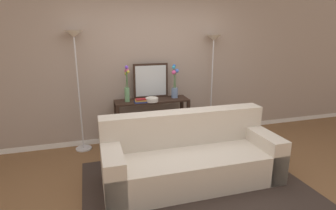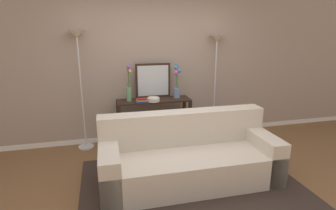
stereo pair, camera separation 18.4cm
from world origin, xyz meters
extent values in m
cube|color=brown|center=(0.00, 0.00, -0.01)|extent=(16.00, 16.00, 0.02)
cube|color=white|center=(0.00, 1.90, 0.04)|extent=(12.00, 0.15, 0.09)
cube|color=gray|center=(0.00, 1.90, 1.41)|extent=(12.00, 0.14, 2.64)
cube|color=#332823|center=(0.12, 0.09, 0.01)|extent=(2.78, 2.03, 0.01)
cube|color=beige|center=(0.12, 0.19, 0.21)|extent=(2.28, 0.92, 0.42)
cube|color=beige|center=(0.12, 0.51, 0.65)|extent=(2.28, 0.28, 0.46)
cube|color=beige|center=(-0.90, 0.20, 0.30)|extent=(0.25, 0.90, 0.60)
cube|color=beige|center=(1.13, 0.18, 0.30)|extent=(0.25, 0.90, 0.60)
cube|color=black|center=(-0.09, 1.54, 0.79)|extent=(1.25, 0.38, 0.03)
cube|color=black|center=(-0.09, 1.54, 0.15)|extent=(1.15, 0.33, 0.01)
cube|color=black|center=(-0.68, 1.37, 0.39)|extent=(0.05, 0.05, 0.78)
cube|color=black|center=(0.51, 1.37, 0.39)|extent=(0.05, 0.05, 0.78)
cube|color=black|center=(-0.68, 1.70, 0.39)|extent=(0.05, 0.05, 0.78)
cube|color=black|center=(0.51, 1.70, 0.39)|extent=(0.05, 0.05, 0.78)
cylinder|color=silver|center=(-1.25, 1.66, 0.01)|extent=(0.26, 0.26, 0.02)
cylinder|color=silver|center=(-1.25, 1.66, 0.93)|extent=(0.02, 0.02, 1.81)
cone|color=silver|center=(-1.25, 1.66, 1.89)|extent=(0.28, 0.28, 0.10)
cylinder|color=silver|center=(1.08, 1.66, 0.01)|extent=(0.26, 0.26, 0.02)
cylinder|color=silver|center=(1.08, 1.66, 0.89)|extent=(0.02, 0.02, 1.74)
cone|color=silver|center=(1.08, 1.66, 1.81)|extent=(0.28, 0.28, 0.10)
cube|color=black|center=(-0.06, 1.70, 1.10)|extent=(0.60, 0.02, 0.59)
cube|color=silver|center=(-0.06, 1.69, 1.10)|extent=(0.53, 0.01, 0.52)
cylinder|color=#669E6B|center=(-0.50, 1.54, 0.92)|extent=(0.08, 0.08, 0.23)
cylinder|color=#3D7538|center=(-0.50, 1.53, 1.21)|extent=(0.03, 0.01, 0.33)
sphere|color=#7845E2|center=(-0.50, 1.51, 1.37)|extent=(0.06, 0.06, 0.06)
cylinder|color=#3D7538|center=(-0.50, 1.55, 1.18)|extent=(0.04, 0.02, 0.27)
sphere|color=#EA4E99|center=(-0.49, 1.57, 1.31)|extent=(0.07, 0.07, 0.07)
cylinder|color=#3D7538|center=(-0.50, 1.55, 1.15)|extent=(0.03, 0.01, 0.23)
sphere|color=gold|center=(-0.50, 1.57, 1.27)|extent=(0.06, 0.06, 0.06)
cylinder|color=#3D7538|center=(-0.49, 1.54, 1.17)|extent=(0.02, 0.04, 0.26)
sphere|color=#E4D548|center=(-0.47, 1.53, 1.30)|extent=(0.05, 0.05, 0.05)
cylinder|color=#6B84AD|center=(0.33, 1.57, 0.89)|extent=(0.11, 0.11, 0.17)
cylinder|color=#3D7538|center=(0.32, 1.56, 1.16)|extent=(0.03, 0.04, 0.36)
sphere|color=#32A0D0|center=(0.30, 1.55, 1.34)|extent=(0.06, 0.06, 0.06)
cylinder|color=#3D7538|center=(0.32, 1.56, 1.11)|extent=(0.03, 0.03, 0.28)
sphere|color=#DF4E93|center=(0.30, 1.55, 1.25)|extent=(0.07, 0.07, 0.07)
cylinder|color=#3D7538|center=(0.33, 1.59, 1.16)|extent=(0.03, 0.01, 0.38)
sphere|color=blue|center=(0.33, 1.61, 1.35)|extent=(0.06, 0.06, 0.06)
cylinder|color=#3D7538|center=(0.35, 1.57, 1.13)|extent=(0.01, 0.03, 0.30)
sphere|color=#4B76E5|center=(0.37, 1.57, 1.28)|extent=(0.07, 0.07, 0.07)
cylinder|color=silver|center=(-0.12, 1.42, 0.83)|extent=(0.21, 0.21, 0.06)
torus|color=silver|center=(-0.12, 1.42, 0.87)|extent=(0.20, 0.20, 0.01)
cube|color=navy|center=(-0.31, 1.41, 0.81)|extent=(0.20, 0.14, 0.02)
cube|color=#B77F33|center=(-0.30, 1.43, 0.84)|extent=(0.19, 0.13, 0.03)
cube|color=maroon|center=(-0.30, 1.42, 0.86)|extent=(0.16, 0.11, 0.01)
cube|color=gold|center=(-0.58, 1.54, 0.05)|extent=(0.04, 0.13, 0.11)
cube|color=maroon|center=(-0.54, 1.54, 0.06)|extent=(0.04, 0.16, 0.12)
cube|color=#BC3328|center=(-0.50, 1.54, 0.06)|extent=(0.03, 0.15, 0.11)
cube|color=#2D2D33|center=(-0.47, 1.54, 0.06)|extent=(0.03, 0.16, 0.13)
cube|color=#1E7075|center=(-0.43, 1.54, 0.06)|extent=(0.03, 0.17, 0.13)
cube|color=navy|center=(-0.39, 1.54, 0.05)|extent=(0.05, 0.16, 0.11)
camera|label=1|loc=(-1.11, -2.77, 1.93)|focal=28.82mm
camera|label=2|loc=(-0.93, -2.81, 1.93)|focal=28.82mm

